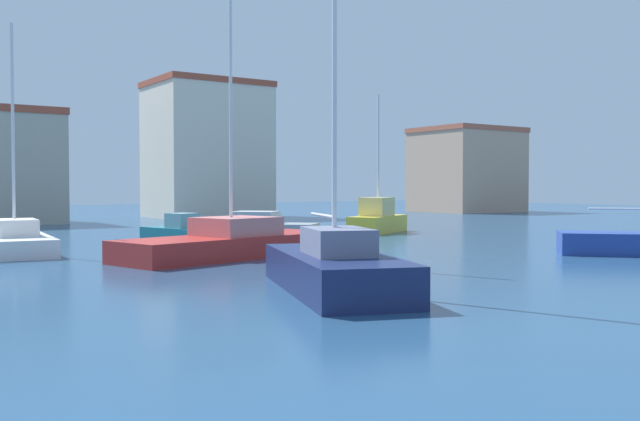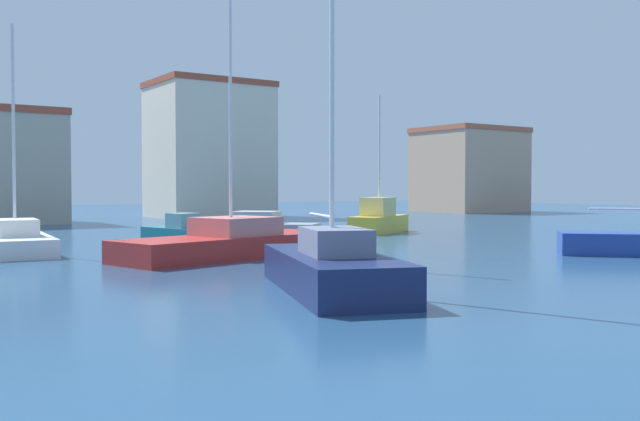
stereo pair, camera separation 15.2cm
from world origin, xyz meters
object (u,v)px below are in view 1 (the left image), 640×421
at_px(sailboat_white_outer_mooring, 15,241).
at_px(sailboat_red_distant_east, 232,242).
at_px(sailboat_yellow_far_left, 378,219).
at_px(motorboat_teal_near_pier, 182,232).
at_px(sailboat_navy_distant_north, 335,267).
at_px(motorboat_grey_mid_harbor, 247,225).

relative_size(sailboat_white_outer_mooring, sailboat_red_distant_east, 0.71).
distance_m(sailboat_white_outer_mooring, sailboat_yellow_far_left, 19.47).
bearing_deg(motorboat_teal_near_pier, sailboat_white_outer_mooring, -166.40).
relative_size(sailboat_red_distant_east, motorboat_teal_near_pier, 2.61).
distance_m(sailboat_navy_distant_north, motorboat_teal_near_pier, 17.43).
bearing_deg(sailboat_navy_distant_north, sailboat_white_outer_mooring, 106.32).
bearing_deg(motorboat_grey_mid_harbor, motorboat_teal_near_pier, -142.47).
height_order(sailboat_white_outer_mooring, motorboat_teal_near_pier, sailboat_white_outer_mooring).
bearing_deg(motorboat_grey_mid_harbor, sailboat_navy_distant_north, -113.14).
height_order(sailboat_white_outer_mooring, motorboat_grey_mid_harbor, sailboat_white_outer_mooring).
xyz_separation_m(motorboat_grey_mid_harbor, motorboat_teal_near_pier, (-5.98, -4.60, 0.05)).
height_order(sailboat_white_outer_mooring, sailboat_navy_distant_north, sailboat_navy_distant_north).
height_order(motorboat_grey_mid_harbor, motorboat_teal_near_pier, motorboat_teal_near_pier).
bearing_deg(sailboat_red_distant_east, sailboat_white_outer_mooring, 135.37).
bearing_deg(motorboat_grey_mid_harbor, sailboat_yellow_far_left, -41.16).
distance_m(sailboat_red_distant_east, motorboat_grey_mid_harbor, 14.71).
distance_m(sailboat_yellow_far_left, motorboat_teal_near_pier, 11.66).
xyz_separation_m(sailboat_red_distant_east, sailboat_navy_distant_north, (-1.82, -9.04, 0.04)).
relative_size(sailboat_yellow_far_left, sailboat_navy_distant_north, 0.73).
height_order(sailboat_white_outer_mooring, sailboat_red_distant_east, sailboat_red_distant_east).
distance_m(sailboat_navy_distant_north, motorboat_grey_mid_harbor, 23.62).
height_order(sailboat_yellow_far_left, motorboat_teal_near_pier, sailboat_yellow_far_left).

